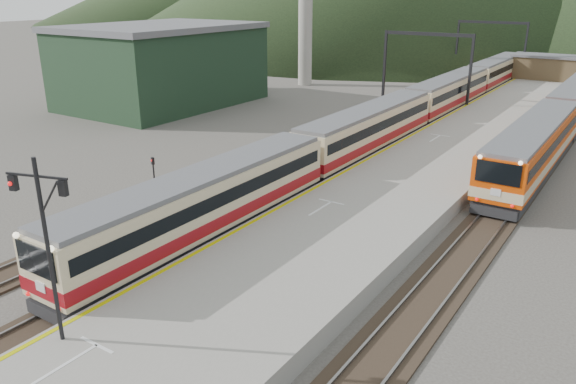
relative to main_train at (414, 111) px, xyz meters
The scene contains 14 objects.
track_main 5.44m from the main_train, 90.00° to the right, with size 2.60×200.00×0.23m.
track_far 7.39m from the main_train, 134.27° to the right, with size 2.60×200.00×0.23m.
track_second 12.72m from the main_train, 24.03° to the right, with size 2.60×200.00×0.23m.
platform 9.17m from the main_train, 51.85° to the right, with size 8.00×100.00×1.00m, color gray.
gantry_near 10.92m from the main_train, 106.10° to the left, with size 9.55×0.25×8.00m.
gantry_far 35.18m from the main_train, 94.67° to the left, with size 9.55×0.25×8.00m.
warehouse 28.28m from the main_train, behind, with size 14.50×20.50×8.60m.
station_shed 33.35m from the main_train, 80.33° to the left, with size 9.40×4.40×3.10m.
main_train is the anchor object (origin of this frame).
second_train 11.74m from the main_train, 11.59° to the left, with size 2.90×39.49×3.54m.
signal_mast 38.54m from the main_train, 86.21° to the right, with size 2.12×0.79×6.43m.
short_signal_a 36.11m from the main_train, 93.34° to the right, with size 0.26×0.22×2.27m.
short_signal_b 19.16m from the main_train, 96.75° to the right, with size 0.25×0.21×2.27m.
short_signal_c 25.45m from the main_train, 107.63° to the right, with size 0.27×0.23×2.27m.
Camera 1 is at (17.86, -2.50, 12.21)m, focal length 35.00 mm.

